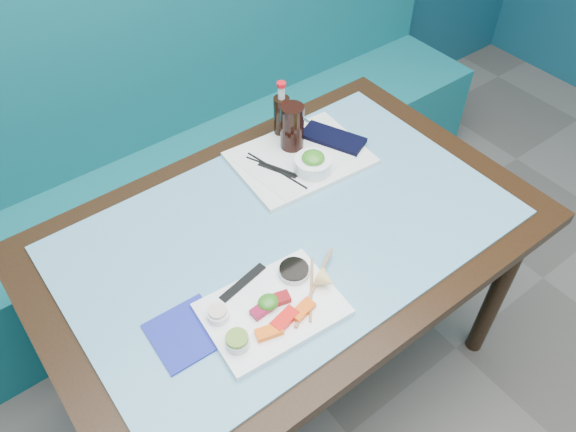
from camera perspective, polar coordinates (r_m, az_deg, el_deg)
booth_bench at (r=2.37m, az=-12.43°, el=4.47°), size 3.00×0.56×1.17m
dining_table at (r=1.64m, az=0.03°, el=-3.45°), size 1.40×0.90×0.75m
glass_top at (r=1.57m, az=0.03°, el=-1.40°), size 1.22×0.76×0.01m
sashimi_plate at (r=1.39m, az=-1.59°, el=-9.46°), size 0.35×0.26×0.02m
salmon_left at (r=1.34m, az=-1.95°, el=-11.70°), size 0.07×0.05×0.02m
salmon_mid at (r=1.35m, az=-0.33°, el=-10.45°), size 0.08×0.05×0.02m
salmon_right at (r=1.37m, az=1.49°, el=-9.54°), size 0.07×0.04×0.02m
tuna_left at (r=1.37m, az=-2.76°, el=-9.56°), size 0.05×0.03×0.02m
tuna_right at (r=1.39m, az=-0.89°, el=-8.42°), size 0.06×0.04×0.02m
seaweed_garnish at (r=1.37m, az=-2.03°, el=-8.75°), size 0.06×0.06×0.03m
ramekin_wasabi at (r=1.32m, az=-5.17°, el=-12.65°), size 0.07×0.07×0.02m
wasabi_fill at (r=1.31m, az=-5.22°, el=-12.26°), size 0.06×0.06×0.01m
ramekin_ginger at (r=1.37m, az=-7.12°, el=-9.94°), size 0.07×0.07×0.02m
ginger_fill at (r=1.35m, az=-7.18°, el=-9.57°), size 0.05×0.05×0.01m
soy_dish at (r=1.44m, az=0.61°, el=-5.68°), size 0.09×0.09×0.02m
soy_fill at (r=1.43m, az=0.61°, el=-5.40°), size 0.09×0.09×0.01m
lemon_wedge at (r=1.40m, az=3.93°, el=-6.51°), size 0.06×0.05×0.05m
chopstick_sleeve at (r=1.43m, az=-4.59°, el=-6.72°), size 0.15×0.05×0.00m
wooden_chopstick_a at (r=1.41m, az=2.39°, el=-7.35°), size 0.13×0.15×0.01m
wooden_chopstick_b at (r=1.42m, az=2.71°, el=-7.12°), size 0.23×0.14×0.01m
serving_tray at (r=1.77m, az=1.24°, el=5.89°), size 0.43×0.33×0.02m
paper_placemat at (r=1.77m, az=1.24°, el=6.10°), size 0.36×0.27×0.00m
seaweed_bowl at (r=1.70m, az=2.55°, el=5.22°), size 0.14×0.14×0.05m
seaweed_salad at (r=1.69m, az=2.58°, el=5.93°), size 0.07×0.07×0.03m
cola_glass at (r=1.76m, az=0.42°, el=9.02°), size 0.09×0.09×0.15m
navy_pouch at (r=1.83m, az=4.60°, el=7.90°), size 0.16×0.22×0.02m
fork at (r=1.89m, az=2.37°, el=9.36°), size 0.02×0.08×0.01m
black_chopstick_a at (r=1.71m, az=-1.16°, el=4.68°), size 0.05×0.24×0.01m
black_chopstick_b at (r=1.72m, az=-0.95°, el=4.78°), size 0.10×0.21×0.01m
tray_sleeve at (r=1.72m, az=-1.05°, el=4.70°), size 0.07×0.13×0.00m
cola_bottle_body at (r=1.83m, az=-0.65°, el=9.99°), size 0.05×0.05×0.15m
cola_bottle_neck at (r=1.77m, az=-0.67°, el=12.46°), size 0.02×0.02×0.04m
cola_bottle_cap at (r=1.76m, az=-0.68°, el=13.22°), size 0.03×0.03×0.01m
blue_napkin at (r=1.38m, az=-10.29°, el=-11.61°), size 0.17×0.17×0.01m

